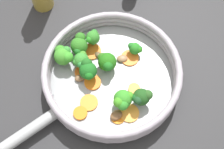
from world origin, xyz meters
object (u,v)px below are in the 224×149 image
object	(u,v)px
carrot_slice_2	(129,113)
broccoli_floret_8	(93,37)
broccoli_floret_2	(81,60)
broccoli_floret_6	(123,100)
carrot_slice_7	(83,72)
broccoli_floret_1	(141,97)
carrot_slice_8	(118,117)
mushroom_piece_1	(80,78)
broccoli_floret_4	(107,62)
broccoli_floret_7	(88,70)
carrot_slice_1	(92,51)
broccoli_floret_3	(79,45)
carrot_slice_0	(134,89)
skillet	(112,79)
carrot_slice_3	(93,82)
broccoli_floret_5	(63,55)
carrot_slice_5	(80,113)
carrot_slice_6	(89,103)
broccoli_floret_0	(135,49)
mushroom_piece_0	(98,55)
mushroom_piece_2	(116,115)
carrot_slice_4	(130,58)
mushroom_piece_3	(122,59)

from	to	relation	value
carrot_slice_2	broccoli_floret_8	xyz separation A→B (m)	(0.20, -0.06, 0.03)
broccoli_floret_2	broccoli_floret_6	size ratio (longest dim) A/B	0.92
carrot_slice_7	broccoli_floret_1	size ratio (longest dim) A/B	0.77
carrot_slice_7	carrot_slice_8	world-z (taller)	carrot_slice_7
carrot_slice_7	mushroom_piece_1	xyz separation A→B (m)	(-0.01, 0.02, 0.00)
broccoli_floret_4	broccoli_floret_7	xyz separation A→B (m)	(0.01, 0.05, 0.00)
carrot_slice_8	broccoli_floret_1	distance (m)	0.07
carrot_slice_1	broccoli_floret_7	world-z (taller)	broccoli_floret_7
broccoli_floret_1	broccoli_floret_3	world-z (taller)	broccoli_floret_1
carrot_slice_0	broccoli_floret_7	size ratio (longest dim) A/B	0.53
broccoli_floret_3	broccoli_floret_7	xyz separation A→B (m)	(-0.07, 0.03, 0.00)
skillet	broccoli_floret_3	distance (m)	0.12
skillet	broccoli_floret_3	size ratio (longest dim) A/B	6.29
carrot_slice_3	broccoli_floret_2	distance (m)	0.06
carrot_slice_7	broccoli_floret_5	size ratio (longest dim) A/B	0.73
carrot_slice_5	carrot_slice_6	distance (m)	0.03
carrot_slice_2	broccoli_floret_6	world-z (taller)	broccoli_floret_6
broccoli_floret_0	mushroom_piece_0	xyz separation A→B (m)	(0.05, 0.08, -0.02)
broccoli_floret_2	broccoli_floret_3	distance (m)	0.04
broccoli_floret_6	broccoli_floret_7	xyz separation A→B (m)	(0.11, 0.01, 0.00)
skillet	mushroom_piece_2	bearing A→B (deg)	144.81
broccoli_floret_8	broccoli_floret_6	bearing A→B (deg)	162.67
carrot_slice_8	broccoli_floret_7	size ratio (longest dim) A/B	0.60
skillet	broccoli_floret_2	size ratio (longest dim) A/B	6.66
skillet	carrot_slice_7	bearing A→B (deg)	38.94
carrot_slice_3	broccoli_floret_2	xyz separation A→B (m)	(0.05, -0.01, 0.03)
carrot_slice_5	broccoli_floret_5	distance (m)	0.14
broccoli_floret_1	broccoli_floret_8	size ratio (longest dim) A/B	1.08
skillet	carrot_slice_8	xyz separation A→B (m)	(-0.09, 0.06, 0.01)
mushroom_piece_1	broccoli_floret_8	bearing A→B (deg)	-57.65
mushroom_piece_0	carrot_slice_0	bearing A→B (deg)	-176.80
broccoli_floret_7	broccoli_floret_8	xyz separation A→B (m)	(0.06, -0.07, -0.00)
carrot_slice_4	broccoli_floret_1	size ratio (longest dim) A/B	0.87
carrot_slice_4	broccoli_floret_8	world-z (taller)	broccoli_floret_8
mushroom_piece_0	broccoli_floret_3	bearing A→B (deg)	32.08
carrot_slice_6	broccoli_floret_8	bearing A→B (deg)	-42.87
carrot_slice_0	broccoli_floret_7	bearing A→B (deg)	32.20
mushroom_piece_2	broccoli_floret_8	bearing A→B (deg)	-24.28
carrot_slice_5	broccoli_floret_6	world-z (taller)	broccoli_floret_6
carrot_slice_2	carrot_slice_4	world-z (taller)	same
broccoli_floret_8	broccoli_floret_2	bearing A→B (deg)	116.55
carrot_slice_8	mushroom_piece_3	world-z (taller)	mushroom_piece_3
broccoli_floret_0	broccoli_floret_6	bearing A→B (deg)	125.64
carrot_slice_0	broccoli_floret_2	bearing A→B (deg)	22.98
carrot_slice_7	carrot_slice_6	bearing A→B (deg)	151.66
carrot_slice_7	broccoli_floret_2	size ratio (longest dim) A/B	0.86
carrot_slice_7	broccoli_floret_3	bearing A→B (deg)	-31.41
broccoli_floret_1	broccoli_floret_7	bearing A→B (deg)	20.20
carrot_slice_3	carrot_slice_4	distance (m)	0.11
broccoli_floret_7	broccoli_floret_5	bearing A→B (deg)	15.97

